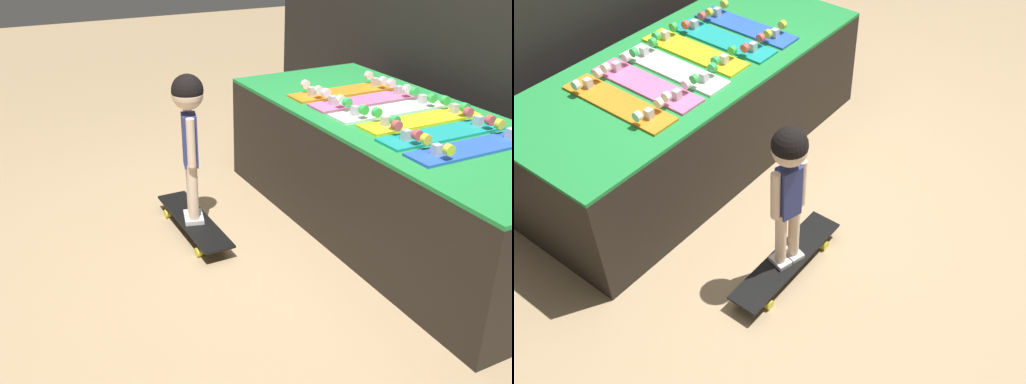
# 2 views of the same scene
# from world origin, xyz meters

# --- Properties ---
(ground_plane) EXTENTS (16.00, 16.00, 0.00)m
(ground_plane) POSITION_xyz_m (0.00, 0.00, 0.00)
(ground_plane) COLOR tan
(display_rack) EXTENTS (2.33, 0.99, 0.68)m
(display_rack) POSITION_xyz_m (0.00, 0.56, 0.34)
(display_rack) COLOR black
(display_rack) RESTS_ON ground_plane
(skateboard_orange_on_rack) EXTENTS (0.18, 0.72, 0.09)m
(skateboard_orange_on_rack) POSITION_xyz_m (-0.54, 0.54, 0.70)
(skateboard_orange_on_rack) COLOR orange
(skateboard_orange_on_rack) RESTS_ON display_rack
(skateboard_pink_on_rack) EXTENTS (0.18, 0.72, 0.09)m
(skateboard_pink_on_rack) POSITION_xyz_m (-0.32, 0.55, 0.70)
(skateboard_pink_on_rack) COLOR pink
(skateboard_pink_on_rack) RESTS_ON display_rack
(skateboard_white_on_rack) EXTENTS (0.18, 0.72, 0.09)m
(skateboard_white_on_rack) POSITION_xyz_m (-0.11, 0.55, 0.70)
(skateboard_white_on_rack) COLOR white
(skateboard_white_on_rack) RESTS_ON display_rack
(skateboard_yellow_on_rack) EXTENTS (0.18, 0.72, 0.09)m
(skateboard_yellow_on_rack) POSITION_xyz_m (0.11, 0.59, 0.70)
(skateboard_yellow_on_rack) COLOR yellow
(skateboard_yellow_on_rack) RESTS_ON display_rack
(skateboard_teal_on_rack) EXTENTS (0.18, 0.72, 0.09)m
(skateboard_teal_on_rack) POSITION_xyz_m (0.32, 0.55, 0.70)
(skateboard_teal_on_rack) COLOR teal
(skateboard_teal_on_rack) RESTS_ON display_rack
(skateboard_blue_on_rack) EXTENTS (0.18, 0.72, 0.09)m
(skateboard_blue_on_rack) POSITION_xyz_m (0.54, 0.54, 0.70)
(skateboard_blue_on_rack) COLOR blue
(skateboard_blue_on_rack) RESTS_ON display_rack
(skateboard_on_floor) EXTENTS (0.77, 0.18, 0.09)m
(skateboard_on_floor) POSITION_xyz_m (-0.45, -0.53, 0.07)
(skateboard_on_floor) COLOR black
(skateboard_on_floor) RESTS_ON ground_plane
(child) EXTENTS (0.20, 0.17, 0.85)m
(child) POSITION_xyz_m (-0.45, -0.53, 0.69)
(child) COLOR silver
(child) RESTS_ON skateboard_on_floor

